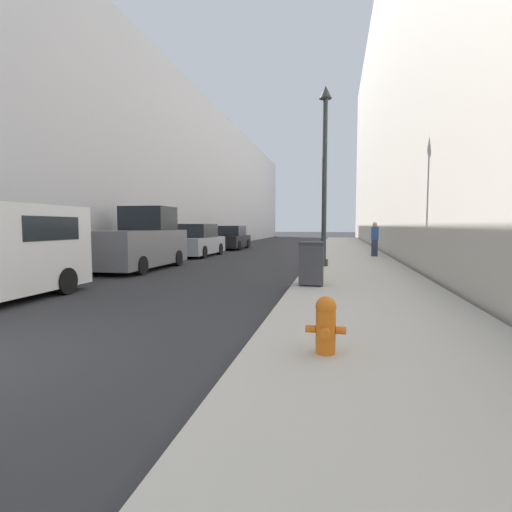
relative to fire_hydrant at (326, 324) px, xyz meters
name	(u,v)px	position (x,y,z in m)	size (l,w,h in m)	color
sidewalk_right	(350,256)	(0.84, 16.73, -0.42)	(3.68, 60.00, 0.13)	#B7B2A8
building_left_glass	(143,179)	(-14.94, 24.73, 4.81)	(12.00, 60.00, 10.60)	#BCBCC1
building_right_stone	(472,101)	(8.78, 24.73, 9.37)	(12.00, 60.00, 19.72)	beige
fire_hydrant	(326,324)	(0.00, 0.00, 0.00)	(0.47, 0.36, 0.68)	orange
trash_bin	(311,263)	(-0.50, 5.46, 0.21)	(0.62, 0.66, 1.10)	#3D3D42
lamppost	(325,162)	(-0.36, 10.38, 3.49)	(0.46, 0.46, 6.57)	#2D332D
pickup_truck	(140,243)	(-7.14, 9.15, 0.50)	(2.01, 4.96, 2.38)	slate
parked_sedan_near	(198,242)	(-7.20, 15.68, 0.29)	(1.82, 4.69, 1.73)	#A3A8B2
parked_sedan_far	(232,238)	(-7.07, 22.31, 0.25)	(1.85, 4.41, 1.63)	black
pedestrian_on_sidewalk	(375,239)	(1.96, 15.72, 0.49)	(0.34, 0.22, 1.68)	#2D3347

